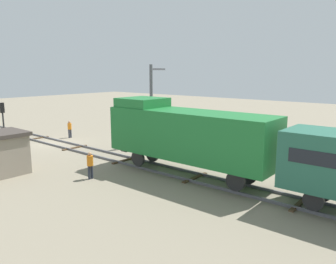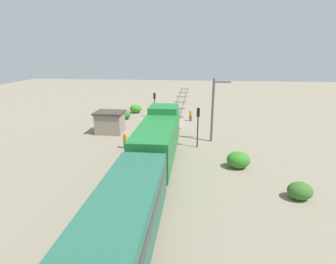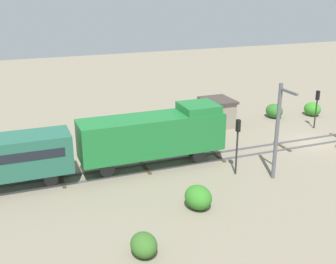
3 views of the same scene
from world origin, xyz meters
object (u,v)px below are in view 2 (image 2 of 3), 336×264
(traffic_signal_mid, at_px, (198,120))
(locomotive, at_px, (159,137))
(passenger_car_leading, at_px, (110,250))
(worker_by_signal, at_px, (125,139))
(worker_near_track, at_px, (191,115))
(traffic_signal_near, at_px, (155,100))
(catenary_mast, at_px, (213,109))
(relay_hut, at_px, (110,122))

(traffic_signal_mid, bearing_deg, locomotive, 57.09)
(passenger_car_leading, relative_size, worker_by_signal, 8.24)
(traffic_signal_mid, height_order, worker_near_track, traffic_signal_mid)
(traffic_signal_near, distance_m, worker_near_track, 6.11)
(traffic_signal_mid, bearing_deg, worker_by_signal, 8.57)
(worker_near_track, xyz_separation_m, catenary_mast, (-2.67, 8.70, 2.81))
(traffic_signal_mid, xyz_separation_m, worker_by_signal, (7.60, 1.14, -1.98))
(locomotive, height_order, passenger_car_leading, locomotive)
(locomotive, bearing_deg, passenger_car_leading, 90.00)
(worker_near_track, distance_m, worker_by_signal, 13.76)
(traffic_signal_mid, height_order, catenary_mast, catenary_mast)
(passenger_car_leading, xyz_separation_m, traffic_signal_mid, (-3.40, -18.59, 0.45))
(traffic_signal_near, xyz_separation_m, traffic_signal_mid, (-6.60, 12.70, 0.32))
(locomotive, xyz_separation_m, worker_by_signal, (4.20, -4.11, -1.78))
(passenger_car_leading, relative_size, relay_hut, 4.00)
(traffic_signal_mid, bearing_deg, catenary_mast, -126.90)
(passenger_car_leading, xyz_separation_m, catenary_mast, (-5.07, -20.81, 1.28))
(traffic_signal_near, bearing_deg, relay_hut, 63.46)
(traffic_signal_near, bearing_deg, traffic_signal_mid, 117.46)
(traffic_signal_near, relative_size, worker_near_track, 2.24)
(locomotive, bearing_deg, catenary_mast, -124.13)
(locomotive, relative_size, worker_by_signal, 6.82)
(passenger_car_leading, distance_m, catenary_mast, 21.46)
(worker_by_signal, bearing_deg, traffic_signal_mid, -63.84)
(relay_hut, bearing_deg, traffic_signal_mid, 159.43)
(traffic_signal_near, relative_size, worker_by_signal, 2.24)
(passenger_car_leading, bearing_deg, catenary_mast, -103.69)
(worker_near_track, xyz_separation_m, worker_by_signal, (6.60, 12.07, 0.00))
(worker_near_track, height_order, worker_by_signal, same)
(passenger_car_leading, xyz_separation_m, traffic_signal_near, (3.20, -31.29, 0.14))
(worker_by_signal, relative_size, relay_hut, 0.49)
(locomotive, height_order, traffic_signal_mid, locomotive)
(catenary_mast, bearing_deg, worker_near_track, -72.95)
(traffic_signal_mid, bearing_deg, worker_near_track, -84.77)
(traffic_signal_near, bearing_deg, worker_near_track, 162.43)
(catenary_mast, distance_m, relay_hut, 12.93)
(worker_near_track, bearing_deg, worker_by_signal, -75.28)
(traffic_signal_mid, height_order, worker_by_signal, traffic_signal_mid)
(traffic_signal_near, bearing_deg, catenary_mast, 128.28)
(traffic_signal_mid, distance_m, worker_near_track, 11.15)
(locomotive, height_order, catenary_mast, catenary_mast)
(passenger_car_leading, height_order, worker_near_track, passenger_car_leading)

